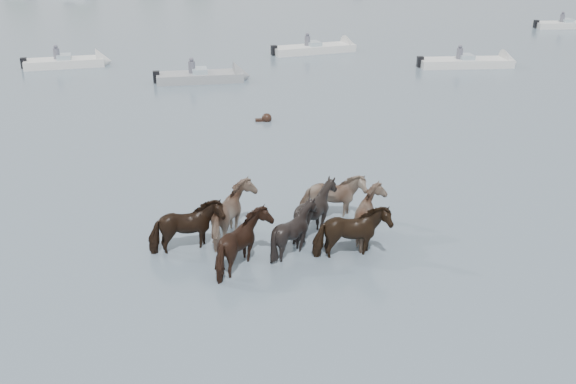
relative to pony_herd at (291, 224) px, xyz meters
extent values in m
plane|color=#4A5D6A|center=(-1.89, -1.84, -0.61)|extent=(400.00, 400.00, 0.00)
imported|color=black|center=(-2.76, -0.04, 0.00)|extent=(2.11, 1.37, 1.64)
imported|color=#7B6253|center=(-1.44, 0.60, 0.03)|extent=(1.54, 1.77, 1.70)
imported|color=black|center=(0.78, 0.58, 0.02)|extent=(1.61, 1.45, 1.69)
imported|color=gray|center=(1.43, 1.52, -0.03)|extent=(1.90, 0.88, 1.59)
imported|color=black|center=(-1.29, -1.18, 0.00)|extent=(1.60, 1.81, 1.65)
imported|color=black|center=(0.04, -0.47, -0.03)|extent=(1.44, 1.28, 1.58)
imported|color=black|center=(1.45, -0.92, 0.00)|extent=(2.03, 1.06, 1.65)
imported|color=#7C6654|center=(2.26, 0.05, -0.02)|extent=(1.55, 1.75, 1.60)
sphere|color=black|center=(0.50, 11.69, -0.49)|extent=(0.44, 0.44, 0.44)
cube|color=black|center=(0.25, 11.69, -0.59)|extent=(0.50, 0.22, 0.18)
cube|color=silver|center=(-10.36, 24.54, -0.41)|extent=(4.74, 2.25, 0.55)
cone|color=silver|center=(-8.11, 24.87, -0.41)|extent=(1.12, 1.71, 1.60)
cube|color=#99ADB7|center=(-10.36, 24.54, -0.06)|extent=(0.95, 1.22, 0.35)
cube|color=black|center=(-12.61, 24.21, -0.26)|extent=(0.40, 0.40, 0.60)
cylinder|color=#595966|center=(-10.76, 24.54, 0.14)|extent=(0.36, 0.36, 0.70)
sphere|color=#595966|center=(-10.76, 24.54, 0.59)|extent=(0.24, 0.24, 0.24)
cube|color=gray|center=(-2.36, 19.64, -0.41)|extent=(4.69, 1.84, 0.55)
cone|color=gray|center=(-0.06, 19.76, -0.41)|extent=(0.98, 1.65, 1.60)
cube|color=#99ADB7|center=(-2.36, 19.64, -0.06)|extent=(0.86, 1.16, 0.35)
cube|color=black|center=(-4.67, 19.51, -0.26)|extent=(0.37, 0.37, 0.60)
cylinder|color=#595966|center=(-2.76, 19.64, 0.14)|extent=(0.36, 0.36, 0.70)
sphere|color=#595966|center=(-2.76, 19.64, 0.59)|extent=(0.24, 0.24, 0.24)
cube|color=silver|center=(5.10, 27.05, -0.41)|extent=(5.76, 2.90, 0.55)
cone|color=silver|center=(7.78, 27.72, -0.41)|extent=(1.26, 1.77, 1.60)
cube|color=#99ADB7|center=(5.10, 27.05, -0.06)|extent=(1.05, 1.28, 0.35)
cube|color=black|center=(2.42, 26.38, -0.26)|extent=(0.42, 0.42, 0.60)
cylinder|color=#595966|center=(4.70, 27.05, 0.14)|extent=(0.36, 0.36, 0.70)
sphere|color=#595966|center=(4.70, 27.05, 0.59)|extent=(0.24, 0.24, 0.24)
cube|color=silver|center=(13.37, 21.49, -0.41)|extent=(5.57, 1.85, 0.55)
cone|color=silver|center=(16.12, 21.37, -0.41)|extent=(0.97, 1.64, 1.60)
cube|color=#99ADB7|center=(13.37, 21.49, -0.06)|extent=(0.85, 1.16, 0.35)
cube|color=black|center=(10.62, 21.62, -0.26)|extent=(0.37, 0.37, 0.60)
cylinder|color=#595966|center=(12.97, 21.49, 0.14)|extent=(0.36, 0.36, 0.70)
sphere|color=#595966|center=(12.97, 21.49, 0.59)|extent=(0.24, 0.24, 0.24)
cube|color=silver|center=(27.23, 34.98, -0.41)|extent=(5.11, 1.80, 0.55)
cube|color=#99ADB7|center=(27.23, 34.98, -0.06)|extent=(0.84, 1.15, 0.35)
cube|color=black|center=(24.70, 35.08, -0.26)|extent=(0.36, 0.36, 0.60)
cylinder|color=#595966|center=(26.83, 34.98, 0.14)|extent=(0.36, 0.36, 0.70)
sphere|color=#595966|center=(26.83, 34.98, 0.59)|extent=(0.24, 0.24, 0.24)
camera|label=1|loc=(-2.07, -15.50, 7.49)|focal=40.47mm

